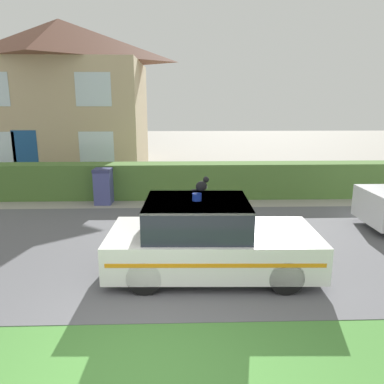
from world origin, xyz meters
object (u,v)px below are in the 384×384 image
cat (202,185)px  wheelie_bin (103,186)px  police_car (208,239)px  house_left (64,96)px

cat → wheelie_bin: 5.87m
police_car → cat: bearing=120.5°
cat → wheelie_bin: size_ratio=0.29×
house_left → cat: bearing=-62.9°
house_left → wheelie_bin: 7.52m
police_car → cat: size_ratio=11.60×
cat → house_left: size_ratio=0.04×
police_car → wheelie_bin: size_ratio=3.42×
police_car → cat: 1.02m
police_car → house_left: size_ratio=0.52×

